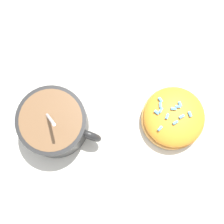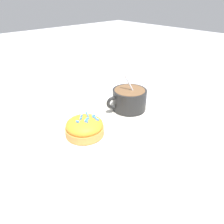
# 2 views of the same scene
# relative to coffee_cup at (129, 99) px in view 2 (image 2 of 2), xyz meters

# --- Properties ---
(ground_plane) EXTENTS (3.00, 3.00, 0.00)m
(ground_plane) POSITION_rel_coffee_cup_xyz_m (0.08, 0.01, -0.03)
(ground_plane) COLOR #B2B2B7
(paper_napkin) EXTENTS (0.30, 0.31, 0.00)m
(paper_napkin) POSITION_rel_coffee_cup_xyz_m (0.08, 0.01, -0.03)
(paper_napkin) COLOR white
(paper_napkin) RESTS_ON ground_plane
(coffee_cup) EXTENTS (0.11, 0.09, 0.11)m
(coffee_cup) POSITION_rel_coffee_cup_xyz_m (0.00, 0.00, 0.00)
(coffee_cup) COLOR black
(coffee_cup) RESTS_ON paper_napkin
(frosted_pastry) EXTENTS (0.09, 0.09, 0.04)m
(frosted_pastry) POSITION_rel_coffee_cup_xyz_m (0.16, 0.02, -0.01)
(frosted_pastry) COLOR #D19347
(frosted_pastry) RESTS_ON paper_napkin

